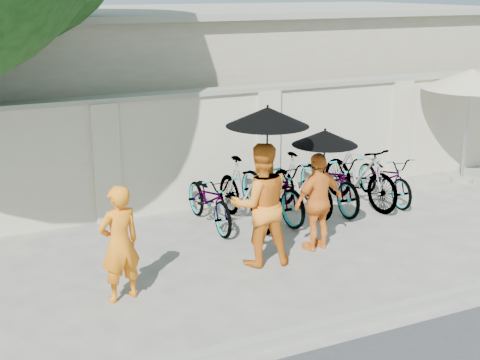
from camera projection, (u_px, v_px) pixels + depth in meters
name	position (u px, v px, depth m)	size (l,w,h in m)	color
ground	(240.00, 279.00, 9.04)	(80.00, 80.00, 0.00)	#A6A191
kerb	(305.00, 332.00, 7.55)	(40.00, 0.16, 0.12)	gray
compound_wall	(214.00, 149.00, 11.95)	(20.00, 0.30, 2.00)	beige
building_behind	(189.00, 85.00, 15.48)	(14.00, 6.00, 3.20)	#B6B094
monk_left	(119.00, 244.00, 8.27)	(0.55, 0.36, 1.50)	orange
monk_center	(261.00, 204.00, 9.32)	(0.86, 0.67, 1.77)	orange
parasol_center	(267.00, 117.00, 8.92)	(1.13, 1.13, 1.27)	black
monk_right	(318.00, 202.00, 9.89)	(0.87, 0.36, 1.49)	orange
parasol_right	(325.00, 138.00, 9.55)	(0.95, 0.95, 1.00)	black
patio_umbrella	(471.00, 80.00, 12.95)	(2.16, 2.16, 2.27)	gray
bike_0	(210.00, 199.00, 10.91)	(0.62, 1.77, 0.93)	#B1B1B1
bike_1	(245.00, 193.00, 10.98)	(0.51, 1.82, 1.09)	#B1B1B1
bike_2	(272.00, 188.00, 11.33)	(0.68, 1.96, 1.03)	#B1B1B1
bike_3	(302.00, 184.00, 11.56)	(0.48, 1.70, 1.02)	#B1B1B1
bike_4	(329.00, 180.00, 11.80)	(0.67, 1.93, 1.01)	#B1B1B1
bike_5	(360.00, 175.00, 11.93)	(0.54, 1.90, 1.14)	#B1B1B1
bike_6	(385.00, 177.00, 12.20)	(0.59, 1.69, 0.89)	#B1B1B1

